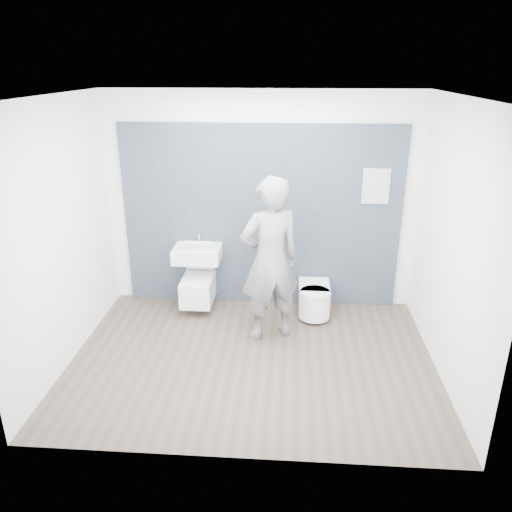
# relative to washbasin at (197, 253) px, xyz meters

# --- Properties ---
(ground) EXTENTS (4.00, 4.00, 0.00)m
(ground) POSITION_rel_washbasin_xyz_m (0.81, -1.21, -0.78)
(ground) COLOR brown
(ground) RESTS_ON ground
(room_shell) EXTENTS (4.00, 4.00, 4.00)m
(room_shell) POSITION_rel_washbasin_xyz_m (0.81, -1.21, 0.96)
(room_shell) COLOR white
(room_shell) RESTS_ON ground
(tile_wall) EXTENTS (3.60, 0.06, 2.40)m
(tile_wall) POSITION_rel_washbasin_xyz_m (0.81, 0.26, -0.78)
(tile_wall) COLOR black
(tile_wall) RESTS_ON ground
(washbasin) EXTENTS (0.60, 0.45, 0.45)m
(washbasin) POSITION_rel_washbasin_xyz_m (0.00, 0.00, 0.00)
(washbasin) COLOR white
(washbasin) RESTS_ON ground
(toilet_square) EXTENTS (0.40, 0.58, 0.78)m
(toilet_square) POSITION_rel_washbasin_xyz_m (0.00, -0.06, -0.46)
(toilet_square) COLOR white
(toilet_square) RESTS_ON ground
(toilet_rounded) EXTENTS (0.40, 0.68, 0.37)m
(toilet_rounded) POSITION_rel_washbasin_xyz_m (1.53, -0.12, -0.55)
(toilet_rounded) COLOR white
(toilet_rounded) RESTS_ON ground
(info_placard) EXTENTS (0.33, 0.03, 0.44)m
(info_placard) POSITION_rel_washbasin_xyz_m (2.25, 0.21, -0.78)
(info_placard) COLOR white
(info_placard) RESTS_ON ground
(visitor) EXTENTS (0.84, 0.71, 1.96)m
(visitor) POSITION_rel_washbasin_xyz_m (0.98, -0.69, 0.21)
(visitor) COLOR slate
(visitor) RESTS_ON ground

